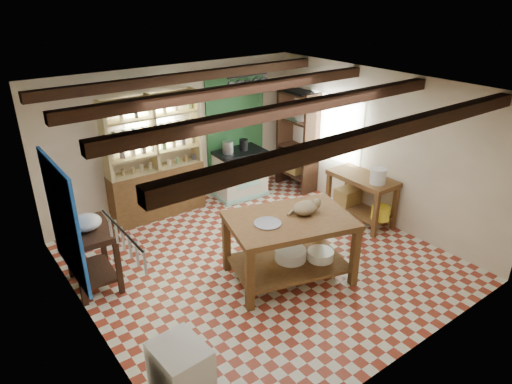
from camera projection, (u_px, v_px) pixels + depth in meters
floor at (261, 261)px, 6.93m from camera, size 5.00×5.00×0.02m
ceiling at (262, 89)px, 5.84m from camera, size 5.00×5.00×0.02m
wall_back at (177, 138)px, 8.21m from camera, size 5.00×0.04×2.60m
wall_front at (412, 262)px, 4.56m from camera, size 5.00×0.04×2.60m
wall_left at (81, 236)px, 5.02m from camera, size 0.04×5.00×2.60m
wall_right at (378, 148)px, 7.74m from camera, size 0.04×5.00×2.60m
ceiling_beams at (262, 99)px, 5.89m from camera, size 5.00×3.80×0.15m
blue_wall_patch at (63, 220)px, 5.78m from camera, size 0.04×1.40×1.60m
green_wall_patch at (236, 129)px, 8.88m from camera, size 1.30×0.04×2.30m
window_back at (150, 122)px, 7.75m from camera, size 0.90×0.02×0.80m
window_right at (335, 129)px, 8.42m from camera, size 0.02×1.30×1.20m
utensil_rail at (123, 241)px, 3.98m from camera, size 0.06×0.90×0.28m
pot_rack at (248, 85)px, 8.19m from camera, size 0.86×0.12×0.36m
shelving_unit at (155, 158)px, 7.85m from camera, size 1.70×0.34×2.20m
tall_rack at (297, 140)px, 9.06m from camera, size 0.40×0.86×2.00m
work_table at (289, 248)px, 6.36m from camera, size 1.91×1.52×0.94m
stove at (240, 173)px, 8.90m from camera, size 0.99×0.70×0.93m
prep_table at (92, 257)px, 6.21m from camera, size 0.66×0.91×0.88m
white_cabinet at (182, 380)px, 4.33m from camera, size 0.48×0.56×0.81m
right_counter at (361, 199)px, 7.93m from camera, size 0.60×1.20×0.86m
cat at (305, 208)px, 6.26m from camera, size 0.41×0.33×0.17m
steel_tray at (268, 223)px, 6.01m from camera, size 0.45×0.45×0.02m
basin_large at (290, 254)px, 6.48m from camera, size 0.56×0.56×0.16m
basin_small at (320, 255)px, 6.49m from camera, size 0.47×0.47×0.13m
kettle_left at (228, 147)px, 8.54m from camera, size 0.22×0.22×0.24m
kettle_right at (244, 145)px, 8.72m from camera, size 0.17×0.17×0.21m
enamel_bowl at (86, 222)px, 5.98m from camera, size 0.43×0.43×0.20m
white_bucket at (378, 176)px, 7.42m from camera, size 0.26×0.26×0.26m
wicker_basket at (347, 196)px, 8.17m from camera, size 0.40×0.32×0.28m
yellow_tub at (380, 213)px, 7.64m from camera, size 0.31×0.31×0.23m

